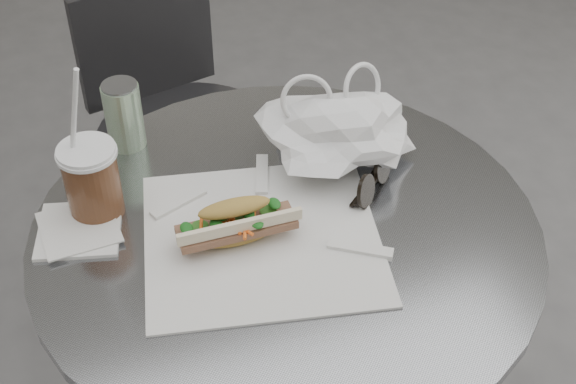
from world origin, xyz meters
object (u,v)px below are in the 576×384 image
object	(u,v)px
sunglasses	(373,181)
drink_can	(124,115)
chair_far	(185,173)
banh_mi	(236,223)
iced_coffee	(92,180)
cafe_table	(286,343)

from	to	relation	value
sunglasses	drink_can	xyz separation A→B (m)	(-0.33, 0.26, 0.04)
sunglasses	chair_far	bearing A→B (deg)	63.00
sunglasses	drink_can	distance (m)	0.42
banh_mi	sunglasses	distance (m)	0.23
banh_mi	drink_can	world-z (taller)	drink_can
banh_mi	iced_coffee	size ratio (longest dim) A/B	0.83
sunglasses	cafe_table	bearing A→B (deg)	148.59
iced_coffee	sunglasses	world-z (taller)	iced_coffee
sunglasses	drink_can	bearing A→B (deg)	100.18
chair_far	banh_mi	distance (m)	0.78
cafe_table	drink_can	world-z (taller)	drink_can
chair_far	drink_can	xyz separation A→B (m)	(-0.16, -0.36, 0.45)
iced_coffee	sunglasses	bearing A→B (deg)	-14.54
cafe_table	iced_coffee	world-z (taller)	iced_coffee
drink_can	cafe_table	bearing A→B (deg)	-58.47
banh_mi	sunglasses	xyz separation A→B (m)	(0.23, 0.03, -0.02)
iced_coffee	sunglasses	distance (m)	0.42
chair_far	banh_mi	xyz separation A→B (m)	(-0.07, -0.65, 0.43)
cafe_table	sunglasses	bearing A→B (deg)	10.50
chair_far	sunglasses	bearing A→B (deg)	94.39
chair_far	iced_coffee	world-z (taller)	iced_coffee
cafe_table	iced_coffee	size ratio (longest dim) A/B	2.95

